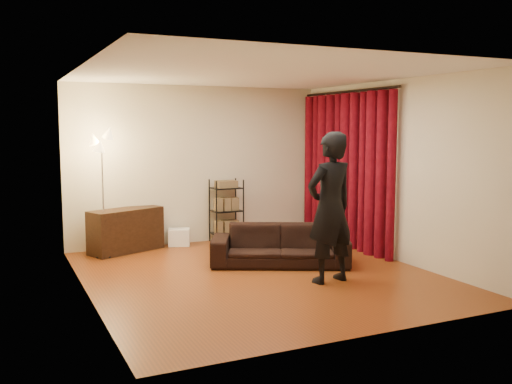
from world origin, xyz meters
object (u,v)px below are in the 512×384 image
storage_boxes (179,237)px  person (330,208)px  sofa (280,245)px  floor_lamp (103,196)px  wire_shelf (226,211)px  media_cabinet (126,230)px

storage_boxes → person: bearing=-70.0°
sofa → floor_lamp: 2.82m
wire_shelf → floor_lamp: floor_lamp is taller
sofa → wire_shelf: wire_shelf is taller
media_cabinet → storage_boxes: (0.92, 0.08, -0.20)m
floor_lamp → media_cabinet: bearing=33.1°
storage_boxes → wire_shelf: bearing=-2.4°
sofa → storage_boxes: bearing=142.1°
storage_boxes → wire_shelf: (0.85, -0.03, 0.40)m
wire_shelf → floor_lamp: (-2.15, -0.30, 0.41)m
storage_boxes → sofa: bearing=-64.0°
sofa → media_cabinet: 2.60m
storage_boxes → floor_lamp: 1.57m
sofa → person: person is taller
sofa → wire_shelf: size_ratio=1.81×
storage_boxes → wire_shelf: size_ratio=0.32×
person → wire_shelf: 3.01m
person → wire_shelf: (-0.25, 2.97, -0.42)m
sofa → storage_boxes: 2.14m
wire_shelf → floor_lamp: bearing=-162.3°
wire_shelf → floor_lamp: size_ratio=0.57×
media_cabinet → wire_shelf: 1.77m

